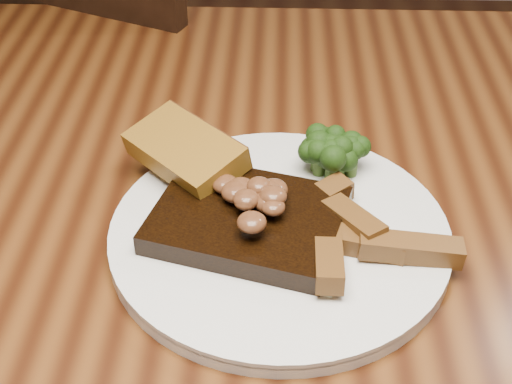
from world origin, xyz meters
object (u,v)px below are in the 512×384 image
steak (248,222)px  potato_wedges (349,229)px  plate (279,236)px  chair_far (122,107)px  dining_table (263,276)px  garlic_bread (186,168)px

steak → potato_wedges: bearing=11.4°
plate → chair_far: bearing=114.7°
potato_wedges → chair_far: bearing=118.7°
dining_table → steak: size_ratio=10.05×
plate → potato_wedges: (0.06, -0.01, 0.02)m
garlic_bread → chair_far: bearing=154.2°
plate → garlic_bread: garlic_bread is taller
steak → potato_wedges: size_ratio=1.43×
dining_table → potato_wedges: (0.08, -0.06, 0.12)m
chair_far → steak: size_ratio=5.74×
dining_table → steak: steak is taller
dining_table → potato_wedges: bearing=-36.5°
chair_far → potato_wedges: chair_far is taller
dining_table → garlic_bread: bearing=161.2°
garlic_bread → potato_wedges: (0.15, -0.08, -0.00)m
dining_table → chair_far: bearing=115.2°
garlic_bread → potato_wedges: 0.17m
steak → dining_table: bearing=91.8°
chair_far → potato_wedges: bearing=142.3°
steak → potato_wedges: (0.09, -0.01, 0.00)m
steak → garlic_bread: size_ratio=1.40×
chair_far → garlic_bread: bearing=133.2°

